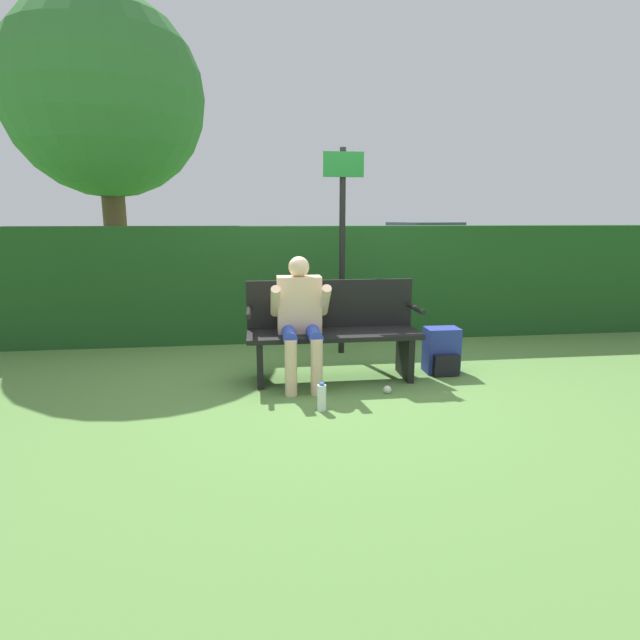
% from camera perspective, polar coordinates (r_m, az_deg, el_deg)
% --- Properties ---
extents(ground_plane, '(40.00, 40.00, 0.00)m').
position_cam_1_polar(ground_plane, '(5.05, 1.56, -6.78)').
color(ground_plane, '#5B8942').
extents(hedge_back, '(12.00, 0.44, 1.49)m').
position_cam_1_polar(hedge_back, '(6.59, -0.72, 4.23)').
color(hedge_back, '#1E4C1E').
rests_on(hedge_back, ground).
extents(park_bench, '(1.70, 0.51, 0.98)m').
position_cam_1_polar(park_bench, '(4.99, 1.46, -1.18)').
color(park_bench, black).
rests_on(park_bench, ground).
extents(person_seated, '(0.56, 0.62, 1.23)m').
position_cam_1_polar(person_seated, '(4.78, -2.28, 0.73)').
color(person_seated, beige).
rests_on(person_seated, ground).
extents(backpack, '(0.35, 0.32, 0.47)m').
position_cam_1_polar(backpack, '(5.37, 13.75, -3.51)').
color(backpack, '#283893').
rests_on(backpack, ground).
extents(water_bottle, '(0.08, 0.08, 0.24)m').
position_cam_1_polar(water_bottle, '(4.24, 0.20, -8.83)').
color(water_bottle, white).
rests_on(water_bottle, ground).
extents(signpost, '(0.46, 0.09, 2.36)m').
position_cam_1_polar(signpost, '(5.80, 2.57, 9.54)').
color(signpost, black).
rests_on(signpost, ground).
extents(parked_car, '(4.36, 3.06, 1.43)m').
position_cam_1_polar(parked_car, '(16.53, 11.83, 8.28)').
color(parked_car, silver).
rests_on(parked_car, ground).
extents(tree, '(2.83, 2.83, 4.71)m').
position_cam_1_polar(tree, '(8.47, -23.35, 22.19)').
color(tree, brown).
rests_on(tree, ground).
extents(litter_crumple, '(0.07, 0.07, 0.07)m').
position_cam_1_polar(litter_crumple, '(4.70, 7.71, -7.87)').
color(litter_crumple, silver).
rests_on(litter_crumple, ground).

